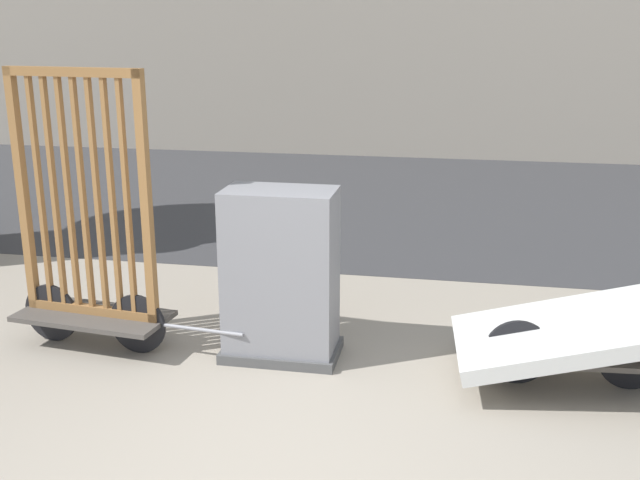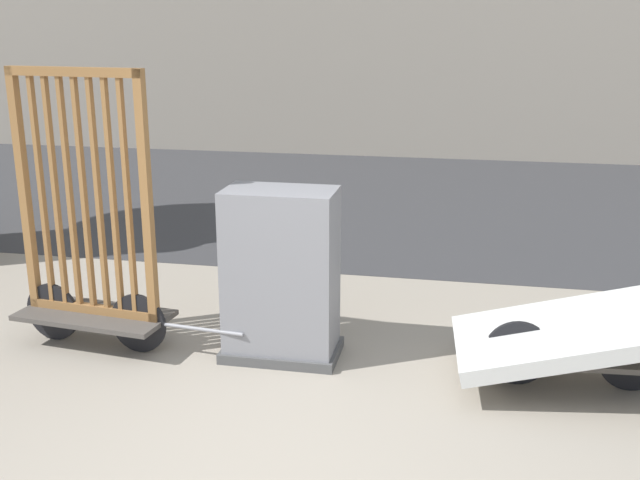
% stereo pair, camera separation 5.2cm
% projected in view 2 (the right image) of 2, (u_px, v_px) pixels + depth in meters
% --- Properties ---
extents(road_strip, '(56.00, 7.43, 0.01)m').
position_uv_depth(road_strip, '(396.00, 198.00, 11.44)').
color(road_strip, '#38383A').
rests_on(road_strip, ground_plane).
extents(bike_cart_with_bedframe, '(1.97, 0.69, 2.26)m').
position_uv_depth(bike_cart_with_bedframe, '(90.00, 252.00, 6.00)').
color(bike_cart_with_bedframe, '#4C4742').
rests_on(bike_cart_with_bedframe, ground_plane).
extents(bike_cart_with_mattress, '(2.23, 1.15, 0.70)m').
position_uv_depth(bike_cart_with_mattress, '(577.00, 335.00, 5.40)').
color(bike_cart_with_mattress, '#4C4742').
rests_on(bike_cart_with_mattress, ground_plane).
extents(utility_cabinet, '(0.92, 0.56, 1.36)m').
position_uv_depth(utility_cabinet, '(281.00, 280.00, 5.86)').
color(utility_cabinet, '#4C4C4C').
rests_on(utility_cabinet, ground_plane).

